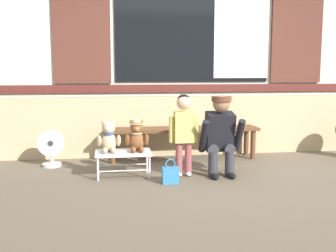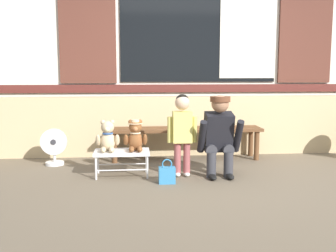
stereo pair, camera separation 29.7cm
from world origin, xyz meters
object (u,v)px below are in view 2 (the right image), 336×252
object	(u,v)px
floor_fan	(54,147)
wooden_bench_long	(185,133)
small_display_bench	(122,154)
handbag_on_ground	(167,175)
child_standing	(182,126)
teddy_bear_plain	(108,137)
adult_crouching	(220,135)
teddy_bear_with_hat	(135,136)

from	to	relation	value
floor_fan	wooden_bench_long	bearing A→B (deg)	6.71
wooden_bench_long	small_display_bench	world-z (taller)	wooden_bench_long
handbag_on_ground	floor_fan	size ratio (longest dim) A/B	0.57
wooden_bench_long	child_standing	bearing A→B (deg)	-99.82
small_display_bench	teddy_bear_plain	size ratio (longest dim) A/B	1.76
child_standing	adult_crouching	xyz separation A→B (m)	(0.43, -0.03, -0.11)
child_standing	floor_fan	world-z (taller)	child_standing
wooden_bench_long	adult_crouching	size ratio (longest dim) A/B	2.21
teddy_bear_plain	handbag_on_ground	xyz separation A→B (m)	(0.66, -0.36, -0.37)
handbag_on_ground	floor_fan	xyz separation A→B (m)	(-1.39, 1.00, 0.14)
wooden_bench_long	handbag_on_ground	world-z (taller)	wooden_bench_long
teddy_bear_plain	floor_fan	size ratio (longest dim) A/B	0.76
wooden_bench_long	teddy_bear_plain	distance (m)	1.32
wooden_bench_long	floor_fan	size ratio (longest dim) A/B	4.37
small_display_bench	teddy_bear_with_hat	bearing A→B (deg)	0.77
child_standing	teddy_bear_plain	bearing A→B (deg)	175.54
handbag_on_ground	floor_fan	distance (m)	1.72
teddy_bear_with_hat	handbag_on_ground	size ratio (longest dim) A/B	1.34
wooden_bench_long	teddy_bear_plain	world-z (taller)	teddy_bear_plain
child_standing	adult_crouching	bearing A→B (deg)	-3.45
teddy_bear_plain	small_display_bench	bearing A→B (deg)	-0.51
teddy_bear_plain	child_standing	xyz separation A→B (m)	(0.86, -0.07, 0.13)
wooden_bench_long	teddy_bear_with_hat	world-z (taller)	teddy_bear_with_hat
small_display_bench	handbag_on_ground	world-z (taller)	small_display_bench
teddy_bear_with_hat	wooden_bench_long	bearing A→B (deg)	50.26
teddy_bear_with_hat	teddy_bear_plain	bearing A→B (deg)	-179.87
child_standing	floor_fan	distance (m)	1.78
teddy_bear_plain	handbag_on_ground	size ratio (longest dim) A/B	1.34
child_standing	handbag_on_ground	bearing A→B (deg)	-124.23
wooden_bench_long	handbag_on_ground	distance (m)	1.29
adult_crouching	small_display_bench	bearing A→B (deg)	175.37
adult_crouching	floor_fan	distance (m)	2.17
wooden_bench_long	floor_fan	world-z (taller)	floor_fan
adult_crouching	handbag_on_ground	world-z (taller)	adult_crouching
small_display_bench	adult_crouching	world-z (taller)	adult_crouching
child_standing	handbag_on_ground	world-z (taller)	child_standing
child_standing	floor_fan	size ratio (longest dim) A/B	2.00
small_display_bench	floor_fan	size ratio (longest dim) A/B	1.33
wooden_bench_long	small_display_bench	xyz separation A→B (m)	(-0.86, -0.84, -0.11)
teddy_bear_plain	teddy_bear_with_hat	xyz separation A→B (m)	(0.32, 0.00, 0.01)
wooden_bench_long	floor_fan	xyz separation A→B (m)	(-1.75, -0.21, -0.13)
teddy_bear_with_hat	child_standing	xyz separation A→B (m)	(0.54, -0.07, 0.12)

